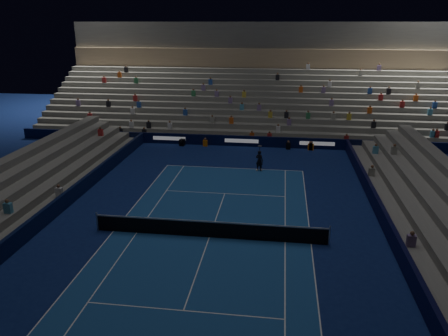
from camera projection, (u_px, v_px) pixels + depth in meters
name	position (u px, v px, depth m)	size (l,w,h in m)	color
ground	(209.00, 237.00, 23.66)	(90.00, 90.00, 0.00)	navy
court_surface	(209.00, 237.00, 23.66)	(10.97, 23.77, 0.01)	navy
sponsor_barrier_far	(242.00, 141.00, 40.86)	(44.00, 0.25, 1.00)	black
sponsor_barrier_east	(395.00, 241.00, 22.27)	(0.25, 37.00, 1.00)	black
sponsor_barrier_west	(42.00, 219.00, 24.72)	(0.25, 37.00, 1.00)	#081032
grandstand_main	(250.00, 95.00, 48.76)	(44.00, 15.20, 11.20)	slate
tennis_net	(209.00, 229.00, 23.49)	(12.90, 0.10, 1.10)	#B2B2B7
tennis_player	(259.00, 161.00, 34.01)	(0.60, 0.40, 1.66)	black
broadcast_camera	(182.00, 142.00, 41.09)	(0.51, 0.93, 0.61)	black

